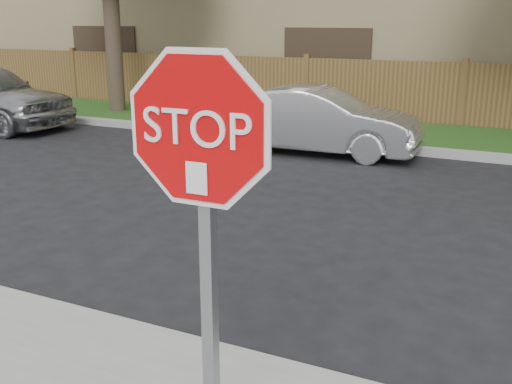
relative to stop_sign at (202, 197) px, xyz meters
The scene contains 6 objects.
ground 2.38m from the stop_sign, 104.22° to the left, with size 90.00×90.00×0.00m, color black.
far_curb 9.80m from the stop_sign, 92.23° to the left, with size 70.00×0.30×0.15m, color gray.
grass_strip 11.42m from the stop_sign, 91.90° to the left, with size 70.00×3.00×0.12m, color #1E4714.
fence 12.93m from the stop_sign, 91.67° to the left, with size 70.00×0.12×1.60m, color brown.
stop_sign is the anchor object (origin of this frame).
sedan_left 9.34m from the stop_sign, 106.28° to the left, with size 1.39×3.98×1.31m, color silver.
Camera 1 is at (1.75, -3.77, 2.63)m, focal length 42.00 mm.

